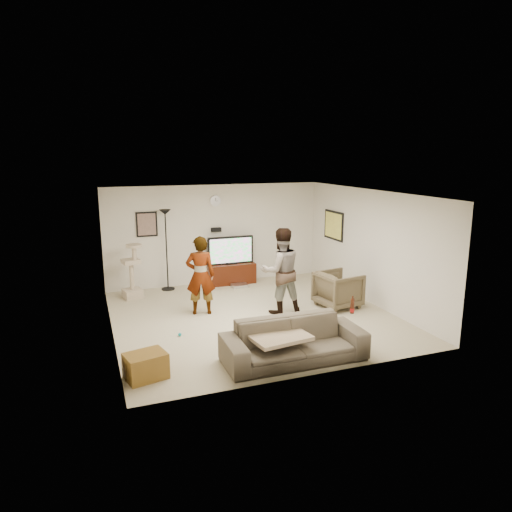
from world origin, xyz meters
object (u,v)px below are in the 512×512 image
object	(u,v)px
person_right	(281,271)
sofa	(294,341)
tv	(230,250)
person_left	(200,275)
side_table	(146,366)
floor_lamp	(167,250)
beer_bottle	(352,306)
tv_stand	(231,274)
cat_tree	(131,271)
armchair	(338,289)

from	to	relation	value
person_right	sofa	size ratio (longest dim) A/B	0.78
tv	person_right	xyz separation A→B (m)	(0.31, -2.48, 0.03)
person_left	side_table	size ratio (longest dim) A/B	2.81
side_table	floor_lamp	bearing A→B (deg)	76.12
floor_lamp	beer_bottle	bearing A→B (deg)	-64.50
tv_stand	cat_tree	world-z (taller)	cat_tree
tv_stand	floor_lamp	world-z (taller)	floor_lamp
tv	armchair	size ratio (longest dim) A/B	1.39
floor_lamp	person_left	distance (m)	2.03
cat_tree	person_right	bearing A→B (deg)	-37.16
tv_stand	person_right	size ratio (longest dim) A/B	0.69
floor_lamp	cat_tree	xyz separation A→B (m)	(-0.88, -0.39, -0.35)
beer_bottle	floor_lamp	bearing A→B (deg)	115.50
cat_tree	person_right	xyz separation A→B (m)	(2.79, -2.12, 0.26)
armchair	tv_stand	bearing A→B (deg)	23.61
cat_tree	armchair	world-z (taller)	cat_tree
person_left	sofa	bearing A→B (deg)	121.55
tv	beer_bottle	size ratio (longest dim) A/B	4.72
tv_stand	beer_bottle	size ratio (longest dim) A/B	4.95
person_right	armchair	distance (m)	1.41
tv_stand	person_left	xyz separation A→B (m)	(-1.26, -1.97, 0.56)
person_left	beer_bottle	size ratio (longest dim) A/B	6.53
tv_stand	beer_bottle	world-z (taller)	beer_bottle
person_right	tv_stand	bearing A→B (deg)	-80.55
tv	armchair	world-z (taller)	tv
tv	person_left	bearing A→B (deg)	-122.49
cat_tree	side_table	bearing A→B (deg)	-93.21
tv_stand	cat_tree	xyz separation A→B (m)	(-2.48, -0.37, 0.37)
tv_stand	tv	distance (m)	0.61
tv_stand	side_table	bearing A→B (deg)	-121.19
beer_bottle	side_table	distance (m)	3.42
tv_stand	person_right	bearing A→B (deg)	-82.89
person_right	floor_lamp	bearing A→B (deg)	-50.29
tv_stand	cat_tree	bearing A→B (deg)	-171.54
tv_stand	armchair	size ratio (longest dim) A/B	1.46
tv	person_left	size ratio (longest dim) A/B	0.72
sofa	armchair	size ratio (longest dim) A/B	2.69
tv_stand	armchair	xyz separation A→B (m)	(1.63, -2.58, 0.13)
cat_tree	sofa	world-z (taller)	cat_tree
person_left	tv_stand	bearing A→B (deg)	-108.31
tv_stand	side_table	xyz separation A→B (m)	(-2.71, -4.48, -0.06)
tv_stand	beer_bottle	bearing A→B (deg)	-82.18
side_table	person_right	bearing A→B (deg)	33.44
armchair	person_right	bearing A→B (deg)	77.26
person_right	armchair	bearing A→B (deg)	178.19
tv	floor_lamp	distance (m)	1.60
tv	side_table	world-z (taller)	tv
sofa	beer_bottle	xyz separation A→B (m)	(1.05, 0.00, 0.46)
tv_stand	sofa	xyz separation A→B (m)	(-0.41, -4.69, 0.08)
tv_stand	person_right	xyz separation A→B (m)	(0.31, -2.48, 0.64)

